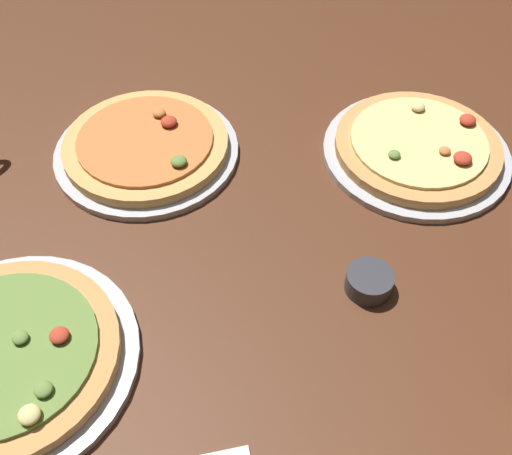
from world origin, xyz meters
TOP-DOWN VIEW (x-y plane):
  - ground_plane at (0.00, 0.00)m, footprint 2.40×2.40m
  - pizza_plate_near at (-0.36, -0.11)m, footprint 0.33×0.33m
  - pizza_plate_far at (-0.13, 0.23)m, footprint 0.31×0.31m
  - pizza_plate_side at (0.31, 0.10)m, footprint 0.31×0.31m
  - ramekin_sauce at (0.12, -0.14)m, footprint 0.07×0.07m

SIDE VIEW (x-z plane):
  - ground_plane at x=0.00m, z-range -0.03..0.00m
  - ramekin_sauce at x=0.12m, z-range 0.00..0.03m
  - pizza_plate_near at x=-0.36m, z-range -0.01..0.04m
  - pizza_plate_far at x=-0.13m, z-range -0.01..0.04m
  - pizza_plate_side at x=0.31m, z-range -0.01..0.04m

